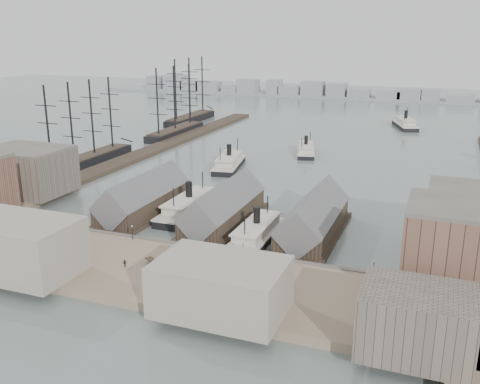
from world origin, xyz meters
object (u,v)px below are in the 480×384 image
at_px(ferry_docked_west, 189,206).
at_px(horse_cart_left, 48,235).
at_px(horse_cart_center, 159,259).
at_px(tram, 408,297).
at_px(horse_cart_right, 228,283).

bearing_deg(ferry_docked_west, horse_cart_left, -123.11).
relative_size(ferry_docked_west, horse_cart_center, 6.39).
distance_m(tram, horse_cart_left, 88.88).
xyz_separation_m(tram, horse_cart_left, (-88.77, 4.08, -1.22)).
height_order(ferry_docked_west, horse_cart_right, ferry_docked_west).
xyz_separation_m(horse_cart_center, horse_cart_right, (19.25, -5.38, -0.01)).
bearing_deg(ferry_docked_west, tram, -30.71).
bearing_deg(horse_cart_right, ferry_docked_west, 49.83).
xyz_separation_m(ferry_docked_west, horse_cart_center, (11.09, -38.26, 0.31)).
height_order(ferry_docked_west, horse_cart_center, ferry_docked_west).
bearing_deg(tram, horse_cart_left, -177.31).
xyz_separation_m(ferry_docked_west, horse_cart_right, (30.33, -43.64, 0.30)).
xyz_separation_m(ferry_docked_west, tram, (65.90, -39.15, 1.51)).
xyz_separation_m(horse_cart_left, horse_cart_center, (33.96, -3.19, 0.01)).
bearing_deg(horse_cart_left, horse_cart_center, -83.15).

